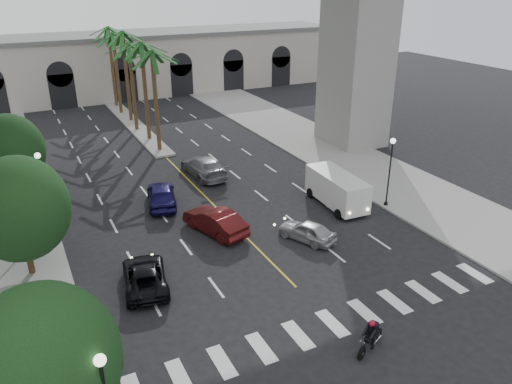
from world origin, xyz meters
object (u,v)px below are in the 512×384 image
object	(u,v)px
car_a	(307,231)
car_d	(204,167)
car_b	(215,221)
traffic_signal_near	(99,372)
lamp_post_right	(390,166)
cargo_van	(337,189)
car_e	(161,195)
lamp_post_left_far	(43,183)
traffic_signal_far	(81,312)
pedestrian_a	(80,336)
motorcycle_rider	(371,336)
car_c	(145,276)

from	to	relation	value
car_a	car_d	xyz separation A→B (m)	(-1.89, 13.61, 0.19)
car_b	traffic_signal_near	bearing A→B (deg)	35.23
lamp_post_right	car_b	distance (m)	13.31
car_a	traffic_signal_near	bearing A→B (deg)	6.20
cargo_van	car_e	bearing A→B (deg)	155.99
lamp_post_left_far	car_e	bearing A→B (deg)	-1.31
traffic_signal_near	traffic_signal_far	bearing A→B (deg)	90.00
lamp_post_left_far	pedestrian_a	world-z (taller)	lamp_post_left_far
motorcycle_rider	car_a	world-z (taller)	motorcycle_rider
motorcycle_rider	pedestrian_a	distance (m)	13.30
lamp_post_right	car_a	distance (m)	8.57
lamp_post_right	traffic_signal_near	distance (m)	25.02
lamp_post_right	car_a	world-z (taller)	lamp_post_right
car_b	traffic_signal_far	bearing A→B (deg)	24.28
traffic_signal_far	car_e	bearing A→B (deg)	61.36
car_a	pedestrian_a	size ratio (longest dim) A/B	2.44
cargo_van	car_a	bearing A→B (deg)	-140.68
motorcycle_rider	cargo_van	world-z (taller)	cargo_van
lamp_post_left_far	motorcycle_rider	distance (m)	23.25
traffic_signal_near	car_e	xyz separation A→B (m)	(7.82, 18.32, -1.65)
motorcycle_rider	lamp_post_right	bearing A→B (deg)	22.94
lamp_post_left_far	lamp_post_right	xyz separation A→B (m)	(22.80, -8.00, 0.00)
traffic_signal_near	pedestrian_a	size ratio (longest dim) A/B	2.27
lamp_post_right	car_b	bearing A→B (deg)	171.18
car_a	car_b	world-z (taller)	car_b
car_a	lamp_post_right	bearing A→B (deg)	167.04
motorcycle_rider	cargo_van	distance (m)	15.69
traffic_signal_near	car_c	xyz separation A→B (m)	(3.85, 8.36, -1.82)
motorcycle_rider	lamp_post_left_far	bearing A→B (deg)	96.60
car_e	car_d	bearing A→B (deg)	-126.94
car_b	car_d	xyz separation A→B (m)	(3.04, 9.92, 0.02)
car_c	lamp_post_left_far	bearing A→B (deg)	-58.26
car_e	motorcycle_rider	bearing A→B (deg)	114.98
lamp_post_left_far	traffic_signal_far	bearing A→B (deg)	-89.60
car_c	cargo_van	xyz separation A→B (m)	(15.64, 3.97, 0.69)
car_e	car_a	bearing A→B (deg)	139.39
car_b	car_c	xyz separation A→B (m)	(-5.91, -4.14, -0.15)
traffic_signal_far	car_d	bearing A→B (deg)	55.22
traffic_signal_far	car_b	bearing A→B (deg)	41.08
car_e	cargo_van	size ratio (longest dim) A/B	0.86
lamp_post_right	cargo_van	world-z (taller)	lamp_post_right
car_b	cargo_van	bearing A→B (deg)	162.19
car_b	car_e	xyz separation A→B (m)	(-1.94, 5.81, 0.02)
lamp_post_right	car_b	world-z (taller)	lamp_post_right
pedestrian_a	car_b	bearing A→B (deg)	52.92
car_a	car_b	size ratio (longest dim) A/B	0.77
car_b	pedestrian_a	bearing A→B (deg)	22.30
lamp_post_right	car_e	xyz separation A→B (m)	(-14.88, 7.82, -2.36)
motorcycle_rider	car_e	bearing A→B (deg)	77.07
cargo_van	lamp_post_left_far	bearing A→B (deg)	165.67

